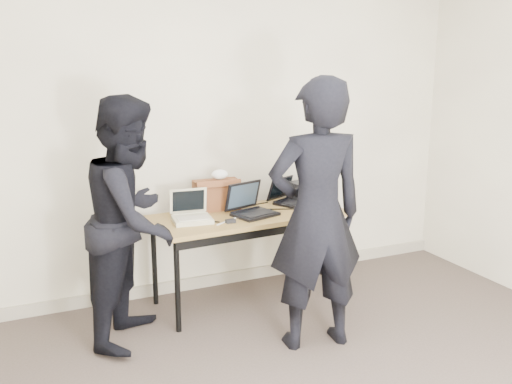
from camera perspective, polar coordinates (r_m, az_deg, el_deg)
room at (r=2.67m, az=12.29°, el=0.87°), size 4.60×4.60×2.80m
desk at (r=4.46m, az=-0.72°, el=-2.94°), size 1.53×0.73×0.72m
laptop_beige at (r=4.28m, az=-6.49°, el=-2.28°), size 0.31×0.30×0.23m
laptop_center at (r=4.42m, az=-0.53°, el=-1.54°), size 0.39×0.38×0.25m
laptop_right at (r=4.78m, az=3.22°, el=-0.51°), size 0.37×0.37×0.21m
leather_satchel at (r=4.55m, az=-3.96°, el=-0.21°), size 0.37×0.20×0.25m
tissue at (r=4.53m, az=-3.66°, el=1.77°), size 0.13×0.10×0.08m
equipment_box at (r=4.86m, az=5.18°, el=0.09°), size 0.31×0.28×0.16m
power_brick at (r=4.21m, az=-2.57°, el=-2.93°), size 0.07×0.04×0.03m
cables at (r=4.48m, az=-0.22°, el=-2.01°), size 1.15×0.45×0.01m
person_typist at (r=3.74m, az=6.05°, el=-2.39°), size 0.71×0.51×1.81m
person_observer at (r=3.93m, az=-12.26°, el=-2.79°), size 0.97×1.03×1.68m
baseboard at (r=4.96m, az=-4.09°, el=-8.72°), size 4.50×0.03×0.10m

